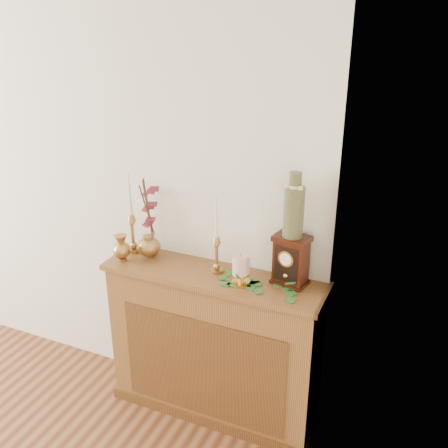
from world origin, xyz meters
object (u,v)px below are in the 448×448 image
at_px(candlestick_center, 217,249).
at_px(ginger_jar, 150,219).
at_px(candlestick_left, 132,227).
at_px(mantel_clock, 291,261).
at_px(ceramic_vase, 294,208).
at_px(bud_vase, 122,248).

relative_size(candlestick_center, ginger_jar, 0.88).
bearing_deg(ginger_jar, candlestick_center, -6.64).
distance_m(candlestick_left, candlestick_center, 0.55).
height_order(ginger_jar, mantel_clock, ginger_jar).
xyz_separation_m(mantel_clock, ceramic_vase, (0.00, 0.00, 0.29)).
xyz_separation_m(candlestick_center, ginger_jar, (-0.43, 0.05, 0.08)).
distance_m(candlestick_center, ginger_jar, 0.44).
bearing_deg(ginger_jar, ceramic_vase, -0.43).
height_order(candlestick_left, candlestick_center, candlestick_left).
bearing_deg(candlestick_center, mantel_clock, 6.01).
height_order(candlestick_center, ginger_jar, ginger_jar).
xyz_separation_m(ginger_jar, mantel_clock, (0.83, -0.01, -0.09)).
relative_size(candlestick_left, bud_vase, 3.02).
distance_m(bud_vase, ceramic_vase, 1.01).
height_order(mantel_clock, ceramic_vase, ceramic_vase).
distance_m(mantel_clock, ceramic_vase, 0.29).
bearing_deg(mantel_clock, bud_vase, -161.65).
distance_m(ginger_jar, mantel_clock, 0.84).
xyz_separation_m(candlestick_left, ginger_jar, (0.12, 0.02, 0.06)).
distance_m(bud_vase, ginger_jar, 0.23).
bearing_deg(candlestick_left, bud_vase, -86.89).
bearing_deg(ceramic_vase, candlestick_left, -179.42).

